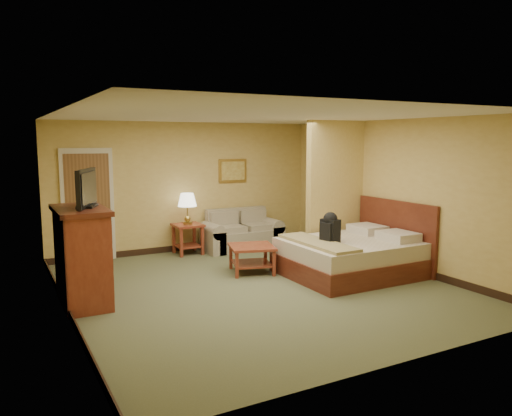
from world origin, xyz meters
TOP-DOWN VIEW (x-y plane):
  - floor at (0.00, 0.00)m, footprint 6.00×6.00m
  - ceiling at (0.00, 0.00)m, footprint 6.00×6.00m
  - back_wall at (0.00, 3.00)m, footprint 5.50×0.02m
  - left_wall at (-2.75, 0.00)m, footprint 0.02×6.00m
  - right_wall at (2.75, 0.00)m, footprint 0.02×6.00m
  - partition at (2.15, 0.93)m, footprint 1.20×0.15m
  - door at (-1.95, 2.96)m, footprint 0.94×0.16m
  - baseboard at (0.00, 2.99)m, footprint 5.50×0.02m
  - loveseat at (1.02, 2.57)m, footprint 1.64×0.76m
  - side_table at (-0.13, 2.65)m, footprint 0.55×0.55m
  - table_lamp at (-0.13, 2.65)m, footprint 0.37×0.37m
  - coffee_table at (0.33, 0.81)m, footprint 0.90×0.90m
  - wall_picture at (1.02, 2.97)m, footprint 0.64×0.04m
  - dresser at (-2.48, 0.47)m, footprint 0.66×1.25m
  - tv at (-2.38, 0.47)m, footprint 0.40×0.81m
  - bed at (1.81, -0.10)m, footprint 2.18×1.86m
  - backpack at (1.30, -0.09)m, footprint 0.25×0.32m

SIDE VIEW (x-z plane):
  - floor at x=0.00m, z-range 0.00..0.00m
  - baseboard at x=0.00m, z-range 0.00..0.12m
  - loveseat at x=1.02m, z-range -0.15..0.68m
  - bed at x=1.81m, z-range -0.27..0.93m
  - coffee_table at x=0.33m, z-range 0.10..0.57m
  - side_table at x=-0.13m, z-range 0.10..0.70m
  - dresser at x=-2.48m, z-range 0.01..1.34m
  - backpack at x=1.30m, z-range 0.60..1.10m
  - door at x=-1.95m, z-range -0.02..2.08m
  - table_lamp at x=-0.13m, z-range 0.76..1.37m
  - back_wall at x=0.00m, z-range 0.00..2.60m
  - left_wall at x=-2.75m, z-range 0.00..2.60m
  - right_wall at x=2.75m, z-range 0.00..2.60m
  - partition at x=2.15m, z-range 0.00..2.60m
  - tv at x=-2.38m, z-range 1.32..1.84m
  - wall_picture at x=1.02m, z-range 1.35..1.85m
  - ceiling at x=0.00m, z-range 2.60..2.60m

